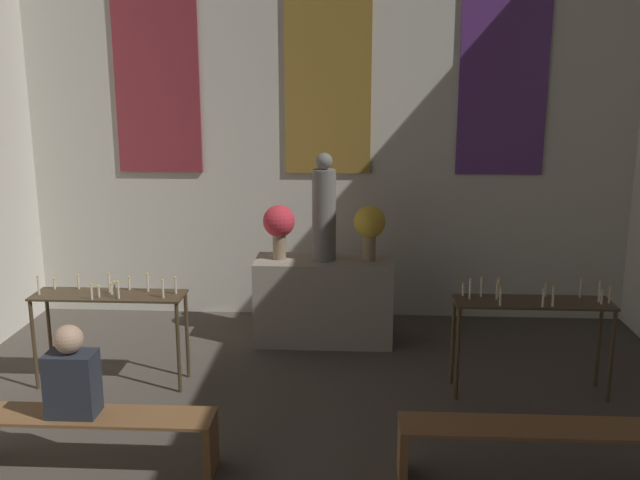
# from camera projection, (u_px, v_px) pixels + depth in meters

# --- Properties ---
(wall_back) EXTENTS (7.34, 0.16, 5.49)m
(wall_back) POSITION_uv_depth(u_px,v_px,m) (328.00, 85.00, 8.24)
(wall_back) COLOR silver
(wall_back) RESTS_ON ground_plane
(altar) EXTENTS (1.50, 0.61, 0.93)m
(altar) POSITION_uv_depth(u_px,v_px,m) (324.00, 301.00, 7.83)
(altar) COLOR gray
(altar) RESTS_ON ground_plane
(statue) EXTENTS (0.25, 0.25, 1.16)m
(statue) POSITION_uv_depth(u_px,v_px,m) (324.00, 211.00, 7.60)
(statue) COLOR slate
(statue) RESTS_ON altar
(flower_vase_left) EXTENTS (0.35, 0.35, 0.59)m
(flower_vase_left) POSITION_uv_depth(u_px,v_px,m) (279.00, 224.00, 7.66)
(flower_vase_left) COLOR #937A5B
(flower_vase_left) RESTS_ON altar
(flower_vase_right) EXTENTS (0.35, 0.35, 0.59)m
(flower_vase_right) POSITION_uv_depth(u_px,v_px,m) (369.00, 225.00, 7.61)
(flower_vase_right) COLOR #937A5B
(flower_vase_right) RESTS_ON altar
(candle_rack_left) EXTENTS (1.42, 0.40, 1.09)m
(candle_rack_left) POSITION_uv_depth(u_px,v_px,m) (110.00, 307.00, 6.69)
(candle_rack_left) COLOR #473823
(candle_rack_left) RESTS_ON ground_plane
(candle_rack_right) EXTENTS (1.42, 0.40, 1.09)m
(candle_rack_right) POSITION_uv_depth(u_px,v_px,m) (532.00, 314.00, 6.48)
(candle_rack_right) COLOR #473823
(candle_rack_right) RESTS_ON ground_plane
(pew_back_left) EXTENTS (1.89, 0.36, 0.44)m
(pew_back_left) POSITION_uv_depth(u_px,v_px,m) (89.00, 429.00, 5.31)
(pew_back_left) COLOR brown
(pew_back_left) RESTS_ON ground_plane
(pew_back_right) EXTENTS (1.89, 0.36, 0.44)m
(pew_back_right) POSITION_uv_depth(u_px,v_px,m) (530.00, 441.00, 5.13)
(pew_back_right) COLOR brown
(pew_back_right) RESTS_ON ground_plane
(person_seated) EXTENTS (0.36, 0.24, 0.70)m
(person_seated) POSITION_uv_depth(u_px,v_px,m) (72.00, 376.00, 5.21)
(person_seated) COLOR #282D38
(person_seated) RESTS_ON pew_back_left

